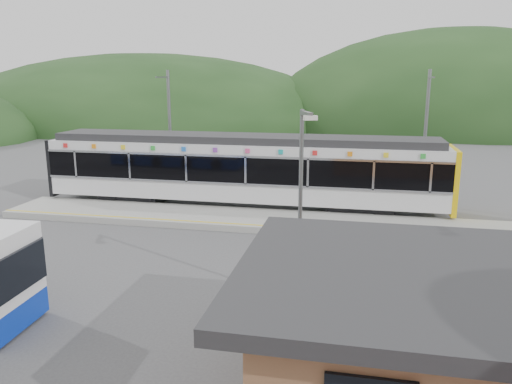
# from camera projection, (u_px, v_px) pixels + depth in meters

# --- Properties ---
(ground) EXTENTS (120.00, 120.00, 0.00)m
(ground) POSITION_uv_depth(u_px,v_px,m) (260.00, 247.00, 19.81)
(ground) COLOR #4C4C4F
(ground) RESTS_ON ground
(hills) EXTENTS (146.00, 149.00, 26.00)m
(hills) POSITION_uv_depth(u_px,v_px,m) (410.00, 220.00, 23.63)
(hills) COLOR #1E3D19
(hills) RESTS_ON ground
(platform) EXTENTS (26.00, 3.20, 0.30)m
(platform) POSITION_uv_depth(u_px,v_px,m) (274.00, 221.00, 22.93)
(platform) COLOR #9E9E99
(platform) RESTS_ON ground
(yellow_line) EXTENTS (26.00, 0.10, 0.01)m
(yellow_line) POSITION_uv_depth(u_px,v_px,m) (269.00, 226.00, 21.65)
(yellow_line) COLOR yellow
(yellow_line) RESTS_ON platform
(train) EXTENTS (20.44, 3.01, 3.74)m
(train) POSITION_uv_depth(u_px,v_px,m) (243.00, 168.00, 25.49)
(train) COLOR black
(train) RESTS_ON ground
(catenary_mast_west) EXTENTS (0.18, 1.80, 7.00)m
(catenary_mast_west) POSITION_uv_depth(u_px,v_px,m) (170.00, 130.00, 28.54)
(catenary_mast_west) COLOR slate
(catenary_mast_west) RESTS_ON ground
(catenary_mast_east) EXTENTS (0.18, 1.80, 7.00)m
(catenary_mast_east) POSITION_uv_depth(u_px,v_px,m) (425.00, 136.00, 25.77)
(catenary_mast_east) COLOR slate
(catenary_mast_east) RESTS_ON ground
(station_shelter) EXTENTS (9.20, 6.20, 3.00)m
(station_shelter) POSITION_uv_depth(u_px,v_px,m) (472.00, 344.00, 9.69)
(station_shelter) COLOR #966541
(station_shelter) RESTS_ON ground
(lamp_post) EXTENTS (0.46, 1.07, 5.74)m
(lamp_post) POSITION_uv_depth(u_px,v_px,m) (300.00, 191.00, 14.24)
(lamp_post) COLOR slate
(lamp_post) RESTS_ON ground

